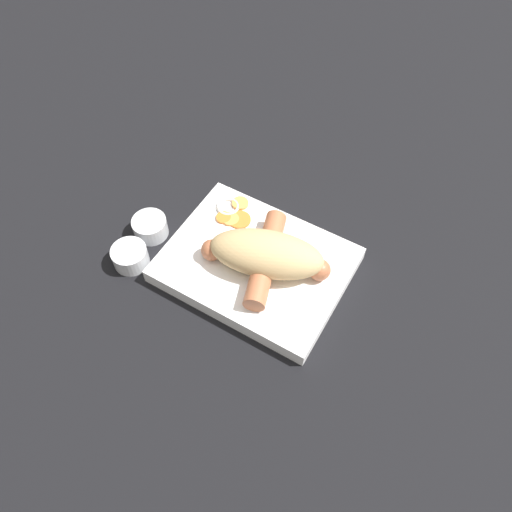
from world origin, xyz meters
The scene contains 7 objects.
ground_plane centered at (0.00, 0.00, 0.00)m, with size 3.00×3.00×0.00m, color black.
food_tray centered at (0.00, 0.00, 0.01)m, with size 0.25×0.19×0.02m.
bread_roll centered at (-0.02, 0.00, 0.05)m, with size 0.17×0.12×0.05m.
sausage centered at (-0.02, 0.00, 0.04)m, with size 0.17×0.15×0.03m.
pickled_veggies centered at (0.07, -0.06, 0.03)m, with size 0.07×0.06×0.00m.
condiment_cup_near centered at (0.17, 0.02, 0.01)m, with size 0.05×0.05×0.03m.
condiment_cup_far centered at (0.16, 0.08, 0.01)m, with size 0.05×0.05×0.03m.
Camera 1 is at (-0.20, 0.34, 0.61)m, focal length 35.00 mm.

